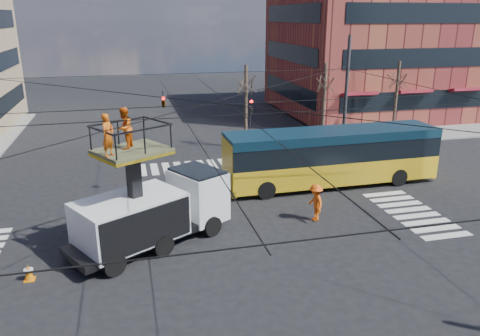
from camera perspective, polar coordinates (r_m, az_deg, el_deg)
name	(u,v)px	position (r m, az deg, el deg)	size (l,w,h in m)	color
ground	(213,234)	(21.03, -3.31, -8.09)	(120.00, 120.00, 0.00)	black
sidewalk_ne	(387,116)	(47.37, 17.50, 6.05)	(18.00, 18.00, 0.12)	slate
crosswalks	(213,234)	(21.02, -3.31, -8.07)	(22.40, 22.40, 0.02)	silver
building_ne	(387,40)	(49.57, 17.48, 14.68)	(20.06, 16.06, 14.00)	maroon
overhead_network	(208,139)	(19.89, -3.95, 3.55)	(24.24, 24.24, 8.00)	#2D2D30
tree_a	(246,85)	(33.47, 0.73, 10.12)	(2.00, 2.00, 6.00)	#382B21
tree_b	(325,82)	(35.44, 10.32, 10.28)	(2.00, 2.00, 6.00)	#382B21
tree_c	(398,79)	(38.27, 18.70, 10.20)	(2.00, 2.00, 6.00)	#382B21
utility_truck	(153,199)	(19.81, -10.59, -3.76)	(7.21, 5.50, 5.95)	black
city_bus	(332,156)	(26.95, 11.11, 1.49)	(12.28, 2.83, 3.20)	gold
traffic_cone	(29,272)	(19.17, -24.36, -11.50)	(0.36, 0.36, 0.64)	orange
worker_ground	(115,224)	(20.67, -15.02, -6.60)	(1.00, 0.42, 1.70)	orange
flagger	(315,203)	(22.30, 9.19, -4.18)	(1.17, 0.67, 1.80)	#FF5D10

